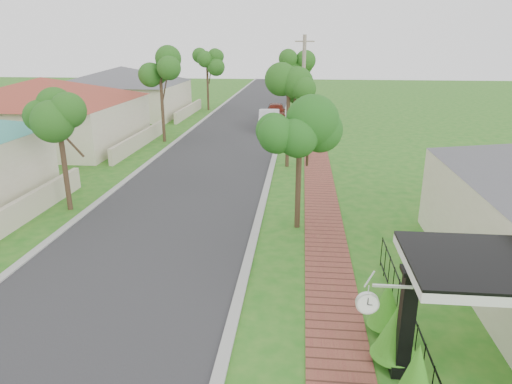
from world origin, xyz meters
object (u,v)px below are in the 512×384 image
at_px(porch_post, 405,328).
at_px(utility_pole, 303,94).
at_px(station_clock, 369,302).
at_px(parked_car_red, 276,111).
at_px(near_tree, 300,122).
at_px(parked_car_white, 269,120).

relative_size(porch_post, utility_pole, 0.35).
xyz_separation_m(porch_post, station_clock, (-0.87, -0.40, 0.83)).
bearing_deg(station_clock, parked_car_red, 96.39).
bearing_deg(station_clock, porch_post, 24.77).
height_order(porch_post, utility_pole, utility_pole).
relative_size(near_tree, station_clock, 4.74).
xyz_separation_m(porch_post, near_tree, (-2.35, 8.00, 2.94)).
relative_size(parked_car_white, station_clock, 4.38).
bearing_deg(porch_post, parked_car_white, 99.79).
relative_size(parked_car_red, parked_car_white, 0.93).
relative_size(porch_post, near_tree, 0.49).
xyz_separation_m(porch_post, parked_car_white, (-4.91, 28.43, -0.34)).
distance_m(porch_post, near_tree, 8.84).
bearing_deg(porch_post, utility_pole, 96.12).
distance_m(porch_post, station_clock, 1.27).
height_order(parked_car_white, near_tree, near_tree).
bearing_deg(near_tree, station_clock, -79.99).
bearing_deg(near_tree, utility_pole, 89.56).
bearing_deg(parked_car_white, utility_pole, -73.46).
relative_size(porch_post, parked_car_white, 0.53).
bearing_deg(parked_car_red, station_clock, -86.30).
height_order(parked_car_white, station_clock, station_clock).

